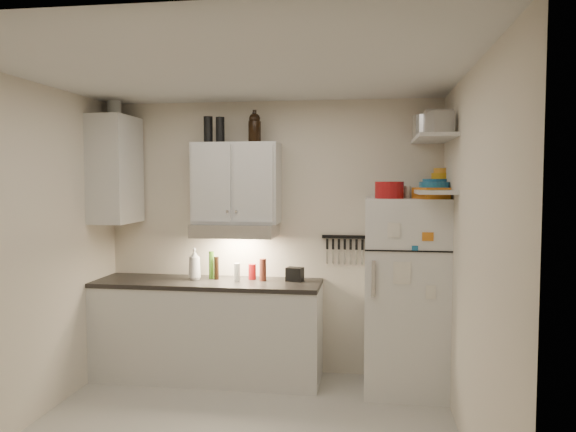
# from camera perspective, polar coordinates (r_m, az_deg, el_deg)

# --- Properties ---
(ceiling) EXTENTS (3.20, 3.00, 0.02)m
(ceiling) POSITION_cam_1_polar(r_m,az_deg,el_deg) (3.97, -5.65, 14.60)
(ceiling) COLOR silver
(ceiling) RESTS_ON ground
(back_wall) EXTENTS (3.20, 0.02, 2.60)m
(back_wall) POSITION_cam_1_polar(r_m,az_deg,el_deg) (5.41, -1.68, -2.20)
(back_wall) COLOR beige
(back_wall) RESTS_ON ground
(left_wall) EXTENTS (0.02, 3.00, 2.60)m
(left_wall) POSITION_cam_1_polar(r_m,az_deg,el_deg) (4.60, -25.42, -3.61)
(left_wall) COLOR beige
(left_wall) RESTS_ON ground
(right_wall) EXTENTS (0.02, 3.00, 2.60)m
(right_wall) POSITION_cam_1_polar(r_m,az_deg,el_deg) (3.89, 18.26, -4.74)
(right_wall) COLOR beige
(right_wall) RESTS_ON ground
(base_cabinet) EXTENTS (2.10, 0.60, 0.88)m
(base_cabinet) POSITION_cam_1_polar(r_m,az_deg,el_deg) (5.40, -8.13, -11.55)
(base_cabinet) COLOR silver
(base_cabinet) RESTS_ON floor
(countertop) EXTENTS (2.10, 0.62, 0.04)m
(countertop) POSITION_cam_1_polar(r_m,az_deg,el_deg) (5.29, -8.17, -6.74)
(countertop) COLOR black
(countertop) RESTS_ON base_cabinet
(upper_cabinet) EXTENTS (0.80, 0.33, 0.75)m
(upper_cabinet) POSITION_cam_1_polar(r_m,az_deg,el_deg) (5.27, -5.24, 3.35)
(upper_cabinet) COLOR silver
(upper_cabinet) RESTS_ON back_wall
(side_cabinet) EXTENTS (0.33, 0.55, 1.00)m
(side_cabinet) POSITION_cam_1_polar(r_m,az_deg,el_deg) (5.53, -17.13, 4.51)
(side_cabinet) COLOR silver
(side_cabinet) RESTS_ON left_wall
(range_hood) EXTENTS (0.76, 0.46, 0.12)m
(range_hood) POSITION_cam_1_polar(r_m,az_deg,el_deg) (5.23, -5.38, -1.43)
(range_hood) COLOR silver
(range_hood) RESTS_ON back_wall
(fridge) EXTENTS (0.70, 0.68, 1.70)m
(fridge) POSITION_cam_1_polar(r_m,az_deg,el_deg) (5.06, 11.83, -7.85)
(fridge) COLOR silver
(fridge) RESTS_ON floor
(shelf_hi) EXTENTS (0.30, 0.95, 0.03)m
(shelf_hi) POSITION_cam_1_polar(r_m,az_deg,el_deg) (4.85, 14.52, 7.64)
(shelf_hi) COLOR silver
(shelf_hi) RESTS_ON right_wall
(shelf_lo) EXTENTS (0.30, 0.95, 0.03)m
(shelf_lo) POSITION_cam_1_polar(r_m,az_deg,el_deg) (4.84, 14.43, 2.44)
(shelf_lo) COLOR silver
(shelf_lo) RESTS_ON right_wall
(knife_strip) EXTENTS (0.42, 0.02, 0.03)m
(knife_strip) POSITION_cam_1_polar(r_m,az_deg,el_deg) (5.31, 5.74, -2.12)
(knife_strip) COLOR black
(knife_strip) RESTS_ON back_wall
(dutch_oven) EXTENTS (0.30, 0.30, 0.14)m
(dutch_oven) POSITION_cam_1_polar(r_m,az_deg,el_deg) (4.82, 10.25, 2.62)
(dutch_oven) COLOR maroon
(dutch_oven) RESTS_ON fridge
(book_stack) EXTENTS (0.30, 0.33, 0.09)m
(book_stack) POSITION_cam_1_polar(r_m,az_deg,el_deg) (4.79, 14.32, 2.26)
(book_stack) COLOR orange
(book_stack) RESTS_ON fridge
(spice_jar) EXTENTS (0.06, 0.06, 0.10)m
(spice_jar) POSITION_cam_1_polar(r_m,az_deg,el_deg) (4.91, 12.05, 2.40)
(spice_jar) COLOR silver
(spice_jar) RESTS_ON fridge
(stock_pot) EXTENTS (0.37, 0.37, 0.20)m
(stock_pot) POSITION_cam_1_polar(r_m,az_deg,el_deg) (5.10, 14.07, 8.75)
(stock_pot) COLOR silver
(stock_pot) RESTS_ON shelf_hi
(tin_a) EXTENTS (0.22, 0.20, 0.22)m
(tin_a) POSITION_cam_1_polar(r_m,az_deg,el_deg) (4.87, 14.99, 9.07)
(tin_a) COLOR #AAAAAD
(tin_a) RESTS_ON shelf_hi
(tin_b) EXTENTS (0.21, 0.21, 0.17)m
(tin_b) POSITION_cam_1_polar(r_m,az_deg,el_deg) (4.56, 15.16, 9.13)
(tin_b) COLOR #AAAAAD
(tin_b) RESTS_ON shelf_hi
(bowl_teal) EXTENTS (0.22, 0.22, 0.09)m
(bowl_teal) POSITION_cam_1_polar(r_m,az_deg,el_deg) (5.17, 14.71, 3.17)
(bowl_teal) COLOR #1B6598
(bowl_teal) RESTS_ON shelf_lo
(bowl_orange) EXTENTS (0.18, 0.18, 0.05)m
(bowl_orange) POSITION_cam_1_polar(r_m,az_deg,el_deg) (5.23, 15.31, 3.94)
(bowl_orange) COLOR orange
(bowl_orange) RESTS_ON bowl_teal
(bowl_yellow) EXTENTS (0.14, 0.14, 0.04)m
(bowl_yellow) POSITION_cam_1_polar(r_m,az_deg,el_deg) (5.23, 15.32, 4.47)
(bowl_yellow) COLOR orange
(bowl_yellow) RESTS_ON bowl_orange
(plates) EXTENTS (0.26, 0.26, 0.06)m
(plates) POSITION_cam_1_polar(r_m,az_deg,el_deg) (4.91, 14.62, 3.00)
(plates) COLOR #1B6598
(plates) RESTS_ON shelf_lo
(growler_a) EXTENTS (0.15, 0.15, 0.28)m
(growler_a) POSITION_cam_1_polar(r_m,az_deg,el_deg) (5.24, -3.41, 8.97)
(growler_a) COLOR black
(growler_a) RESTS_ON upper_cabinet
(growler_b) EXTENTS (0.14, 0.14, 0.26)m
(growler_b) POSITION_cam_1_polar(r_m,az_deg,el_deg) (5.28, -3.47, 8.84)
(growler_b) COLOR black
(growler_b) RESTS_ON upper_cabinet
(thermos_a) EXTENTS (0.09, 0.09, 0.23)m
(thermos_a) POSITION_cam_1_polar(r_m,az_deg,el_deg) (5.27, -6.90, 8.69)
(thermos_a) COLOR black
(thermos_a) RESTS_ON upper_cabinet
(thermos_b) EXTENTS (0.10, 0.10, 0.24)m
(thermos_b) POSITION_cam_1_polar(r_m,az_deg,el_deg) (5.31, -8.11, 8.68)
(thermos_b) COLOR black
(thermos_b) RESTS_ON upper_cabinet
(side_jar) EXTENTS (0.16, 0.16, 0.17)m
(side_jar) POSITION_cam_1_polar(r_m,az_deg,el_deg) (5.65, -17.24, 10.46)
(side_jar) COLOR silver
(side_jar) RESTS_ON side_cabinet
(soap_bottle) EXTENTS (0.15, 0.15, 0.33)m
(soap_bottle) POSITION_cam_1_polar(r_m,az_deg,el_deg) (5.34, -9.48, -4.63)
(soap_bottle) COLOR silver
(soap_bottle) RESTS_ON countertop
(pepper_mill) EXTENTS (0.08, 0.08, 0.21)m
(pepper_mill) POSITION_cam_1_polar(r_m,az_deg,el_deg) (5.22, -2.57, -5.48)
(pepper_mill) COLOR brown
(pepper_mill) RESTS_ON countertop
(oil_bottle) EXTENTS (0.06, 0.06, 0.26)m
(oil_bottle) POSITION_cam_1_polar(r_m,az_deg,el_deg) (5.38, -7.78, -4.95)
(oil_bottle) COLOR #2F5715
(oil_bottle) RESTS_ON countertop
(vinegar_bottle) EXTENTS (0.06, 0.06, 0.22)m
(vinegar_bottle) POSITION_cam_1_polar(r_m,az_deg,el_deg) (5.33, -7.27, -5.27)
(vinegar_bottle) COLOR black
(vinegar_bottle) RESTS_ON countertop
(clear_bottle) EXTENTS (0.07, 0.07, 0.17)m
(clear_bottle) POSITION_cam_1_polar(r_m,az_deg,el_deg) (5.21, -5.19, -5.72)
(clear_bottle) COLOR silver
(clear_bottle) RESTS_ON countertop
(red_jar) EXTENTS (0.09, 0.09, 0.15)m
(red_jar) POSITION_cam_1_polar(r_m,az_deg,el_deg) (5.30, -3.65, -5.67)
(red_jar) COLOR maroon
(red_jar) RESTS_ON countertop
(caddy) EXTENTS (0.17, 0.14, 0.13)m
(caddy) POSITION_cam_1_polar(r_m,az_deg,el_deg) (5.21, 0.69, -5.94)
(caddy) COLOR black
(caddy) RESTS_ON countertop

